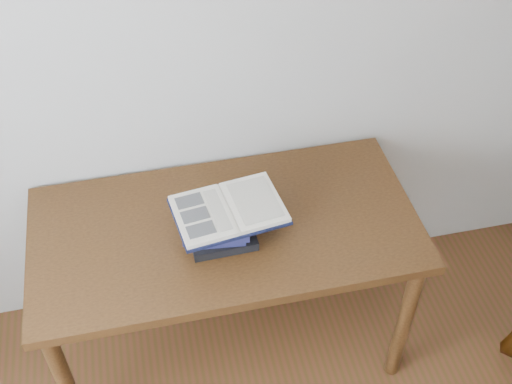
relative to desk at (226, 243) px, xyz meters
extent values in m
cube|color=#B1B0A8|center=(0.10, 0.37, 0.64)|extent=(3.50, 0.04, 2.60)
cube|color=#4B2D12|center=(0.00, 0.00, 0.08)|extent=(1.41, 0.70, 0.04)
cylinder|color=#4B2D12|center=(0.64, -0.29, -0.30)|extent=(0.06, 0.06, 0.71)
cylinder|color=#4B2D12|center=(-0.64, 0.29, -0.30)|extent=(0.06, 0.06, 0.71)
cylinder|color=#4B2D12|center=(0.64, 0.29, -0.30)|extent=(0.06, 0.06, 0.71)
cube|color=black|center=(-0.02, -0.07, 0.12)|extent=(0.23, 0.16, 0.04)
cube|color=#161D44|center=(-0.04, -0.07, 0.15)|extent=(0.20, 0.15, 0.03)
cube|color=#161D44|center=(-0.04, -0.06, 0.18)|extent=(0.25, 0.19, 0.03)
cube|color=#161D44|center=(-0.03, -0.07, 0.21)|extent=(0.22, 0.17, 0.03)
cube|color=black|center=(0.01, -0.06, 0.23)|extent=(0.40, 0.30, 0.01)
cube|color=beige|center=(-0.09, -0.07, 0.24)|extent=(0.21, 0.27, 0.02)
cube|color=beige|center=(0.10, -0.04, 0.24)|extent=(0.21, 0.27, 0.02)
cylinder|color=beige|center=(0.01, -0.06, 0.24)|extent=(0.04, 0.24, 0.01)
cube|color=black|center=(-0.12, 0.00, 0.25)|extent=(0.10, 0.07, 0.00)
cube|color=black|center=(-0.11, -0.07, 0.25)|extent=(0.10, 0.07, 0.00)
cube|color=black|center=(-0.10, -0.14, 0.25)|extent=(0.10, 0.07, 0.00)
cube|color=beige|center=(-0.03, -0.06, 0.25)|extent=(0.07, 0.21, 0.00)
cube|color=beige|center=(0.10, -0.04, 0.25)|extent=(0.17, 0.22, 0.00)
camera|label=1|loc=(-0.23, -1.55, 1.82)|focal=45.00mm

